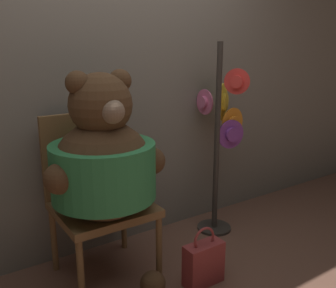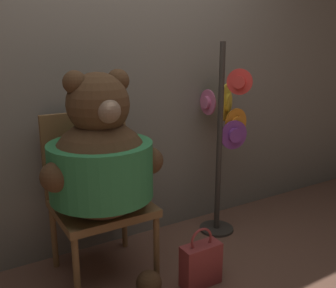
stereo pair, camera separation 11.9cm
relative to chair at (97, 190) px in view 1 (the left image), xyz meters
name	(u,v)px [view 1 (the left image)]	position (x,y,z in m)	size (l,w,h in m)	color
ground_plane	(158,282)	(0.24, -0.37, -0.57)	(14.00, 14.00, 0.00)	brown
wall_back	(105,66)	(0.24, 0.32, 0.78)	(8.00, 0.10, 2.70)	slate
chair	(97,190)	(0.00, 0.00, 0.00)	(0.58, 0.55, 1.06)	brown
teddy_bear	(104,164)	(-0.02, -0.19, 0.23)	(0.76, 0.67, 1.36)	#4C331E
hat_display_rack	(222,133)	(1.10, 0.02, 0.24)	(0.44, 0.46, 1.52)	#332D28
handbag_on_ground	(204,263)	(0.48, -0.53, -0.42)	(0.26, 0.12, 0.39)	maroon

